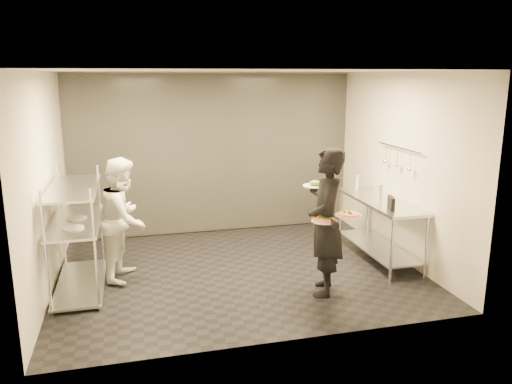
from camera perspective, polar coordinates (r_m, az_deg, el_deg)
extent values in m
cube|color=black|center=(7.25, -1.95, -9.03)|extent=(5.00, 4.00, 0.00)
cube|color=silver|center=(6.71, -2.14, 13.68)|extent=(5.00, 4.00, 0.00)
cube|color=beige|center=(8.78, -4.85, 4.37)|extent=(5.00, 0.00, 2.80)
cube|color=beige|center=(4.96, 2.93, -2.53)|extent=(5.00, 0.00, 2.80)
cube|color=beige|center=(6.78, -23.16, 0.70)|extent=(0.00, 4.00, 2.80)
cube|color=beige|center=(7.76, 16.32, 2.71)|extent=(0.00, 4.00, 2.80)
cube|color=silver|center=(8.75, -4.82, 4.34)|extent=(4.90, 0.04, 2.74)
cylinder|color=silver|center=(6.20, -22.90, -6.64)|extent=(0.04, 0.04, 1.50)
cylinder|color=silver|center=(7.66, -21.31, -2.81)|extent=(0.04, 0.04, 1.50)
cylinder|color=silver|center=(6.14, -17.89, -6.42)|extent=(0.04, 0.04, 1.50)
cylinder|color=silver|center=(7.61, -17.27, -2.59)|extent=(0.04, 0.04, 1.50)
cube|color=#B4BABE|center=(7.12, -19.35, -9.79)|extent=(0.60, 1.60, 0.03)
cube|color=#B4BABE|center=(6.85, -19.89, -3.22)|extent=(0.60, 1.60, 0.03)
cube|color=#B4BABE|center=(6.74, -20.19, 0.46)|extent=(0.60, 1.60, 0.03)
cylinder|color=silver|center=(6.51, -20.18, -3.86)|extent=(0.26, 0.26, 0.01)
cylinder|color=silver|center=(6.94, -19.83, -2.79)|extent=(0.26, 0.26, 0.01)
cylinder|color=silver|center=(7.00, 15.26, -6.42)|extent=(0.04, 0.04, 0.90)
cylinder|color=silver|center=(8.45, 9.56, -2.71)|extent=(0.04, 0.04, 0.90)
cylinder|color=silver|center=(7.26, 18.86, -5.95)|extent=(0.04, 0.04, 0.90)
cylinder|color=silver|center=(8.67, 12.71, -2.45)|extent=(0.04, 0.04, 0.90)
cube|color=#B4BABE|center=(7.91, 13.74, -6.09)|extent=(0.57, 1.71, 0.03)
cube|color=#B4BABE|center=(7.71, 14.03, -1.03)|extent=(0.60, 1.80, 0.04)
cylinder|color=silver|center=(7.68, 16.07, 4.89)|extent=(0.02, 1.20, 0.02)
cylinder|color=silver|center=(7.40, 17.23, 3.49)|extent=(0.01, 0.01, 0.22)
sphere|color=silver|center=(7.42, 17.17, 2.50)|extent=(0.07, 0.07, 0.07)
cylinder|color=silver|center=(7.69, 15.88, 3.93)|extent=(0.01, 0.01, 0.22)
sphere|color=silver|center=(7.71, 15.82, 2.98)|extent=(0.07, 0.07, 0.07)
cylinder|color=silver|center=(7.99, 14.63, 4.34)|extent=(0.01, 0.01, 0.22)
sphere|color=silver|center=(8.01, 14.58, 3.43)|extent=(0.07, 0.07, 0.07)
imported|color=black|center=(6.34, 7.98, -3.45)|extent=(0.67, 0.80, 1.88)
imported|color=silver|center=(7.03, -14.83, -2.94)|extent=(0.84, 0.96, 1.68)
cylinder|color=silver|center=(6.15, 7.81, -3.27)|extent=(0.32, 0.32, 0.01)
cylinder|color=#C67247|center=(6.15, 7.81, -3.16)|extent=(0.28, 0.28, 0.02)
cylinder|color=red|center=(6.14, 7.81, -3.07)|extent=(0.25, 0.25, 0.01)
sphere|color=#1B5613|center=(6.14, 7.82, -3.00)|extent=(0.04, 0.04, 0.04)
cylinder|color=silver|center=(6.15, 10.52, -2.62)|extent=(0.32, 0.32, 0.01)
cylinder|color=#C67247|center=(6.15, 10.52, -2.51)|extent=(0.28, 0.28, 0.02)
cylinder|color=red|center=(6.15, 10.53, -2.42)|extent=(0.25, 0.25, 0.01)
sphere|color=#1B5613|center=(6.15, 10.53, -2.35)|extent=(0.04, 0.04, 0.04)
cylinder|color=silver|center=(6.50, 6.73, 0.71)|extent=(0.31, 0.31, 0.01)
ellipsoid|color=#2D5D17|center=(6.49, 6.74, 1.01)|extent=(0.13, 0.13, 0.07)
cube|color=black|center=(7.18, 15.18, -1.22)|extent=(0.12, 0.25, 0.18)
cylinder|color=#9AA799|center=(7.57, 13.95, -0.11)|extent=(0.07, 0.07, 0.26)
cylinder|color=#9AA799|center=(8.37, 11.52, 1.14)|extent=(0.07, 0.07, 0.22)
cylinder|color=black|center=(8.38, 11.56, 1.06)|extent=(0.06, 0.06, 0.20)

